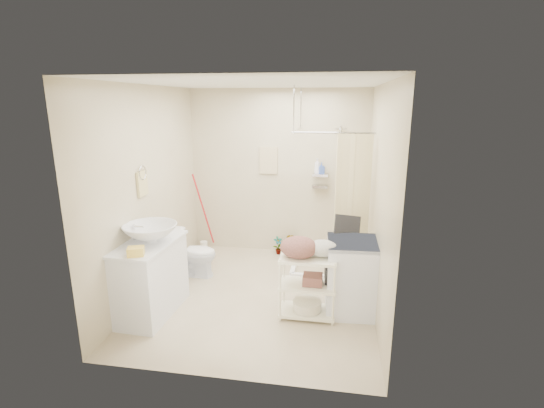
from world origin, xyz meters
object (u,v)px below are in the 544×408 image
(vanity, at_px, (150,278))
(laundry_rack, at_px, (308,281))
(toilet, at_px, (193,253))
(washing_machine, at_px, (352,276))

(vanity, bearing_deg, laundry_rack, 9.96)
(vanity, distance_m, laundry_rack, 1.81)
(toilet, xyz_separation_m, laundry_rack, (1.68, -0.85, 0.10))
(vanity, distance_m, washing_machine, 2.34)
(toilet, distance_m, washing_machine, 2.27)
(washing_machine, bearing_deg, laundry_rack, -160.21)
(toilet, bearing_deg, laundry_rack, -115.13)
(vanity, height_order, toilet, vanity)
(toilet, height_order, washing_machine, washing_machine)
(washing_machine, distance_m, laundry_rack, 0.54)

